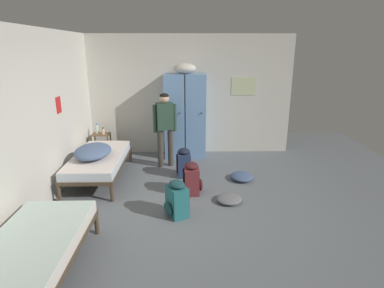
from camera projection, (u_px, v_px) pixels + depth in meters
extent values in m
plane|color=slate|center=(192.00, 207.00, 4.94)|extent=(8.85, 8.85, 0.00)
cube|color=beige|center=(189.00, 95.00, 7.22)|extent=(4.64, 0.06, 2.68)
cube|color=beige|center=(31.00, 125.00, 4.50)|extent=(0.06, 5.53, 2.68)
cube|color=beige|center=(244.00, 86.00, 7.16)|extent=(0.55, 0.01, 0.40)
cube|color=red|center=(59.00, 105.00, 5.39)|extent=(0.01, 0.20, 0.28)
cube|color=#6B93C6|center=(175.00, 116.00, 7.04)|extent=(0.44, 0.52, 1.85)
cylinder|color=black|center=(180.00, 113.00, 6.74)|extent=(0.02, 0.03, 0.02)
cube|color=#6B93C6|center=(195.00, 116.00, 7.05)|extent=(0.44, 0.52, 1.85)
cylinder|color=black|center=(201.00, 113.00, 6.75)|extent=(0.02, 0.03, 0.02)
ellipsoid|color=beige|center=(185.00, 68.00, 6.74)|extent=(0.48, 0.36, 0.22)
cylinder|color=brown|center=(92.00, 148.00, 6.92)|extent=(0.03, 0.03, 0.55)
cylinder|color=brown|center=(108.00, 148.00, 6.93)|extent=(0.03, 0.03, 0.55)
cylinder|color=brown|center=(96.00, 145.00, 7.18)|extent=(0.03, 0.03, 0.55)
cylinder|color=brown|center=(111.00, 145.00, 7.19)|extent=(0.03, 0.03, 0.55)
cube|color=brown|center=(102.00, 150.00, 7.08)|extent=(0.38, 0.30, 0.02)
cube|color=brown|center=(101.00, 134.00, 6.97)|extent=(0.38, 0.30, 0.02)
cylinder|color=#473828|center=(33.00, 225.00, 4.19)|extent=(0.06, 0.06, 0.28)
cylinder|color=#473828|center=(97.00, 224.00, 4.21)|extent=(0.06, 0.06, 0.28)
cube|color=#473828|center=(31.00, 257.00, 3.27)|extent=(0.90, 1.90, 0.06)
cube|color=silver|center=(29.00, 249.00, 3.24)|extent=(0.87, 1.84, 0.14)
cube|color=silver|center=(28.00, 243.00, 3.22)|extent=(0.86, 1.82, 0.01)
cylinder|color=#473828|center=(59.00, 194.00, 5.08)|extent=(0.06, 0.06, 0.28)
cylinder|color=#473828|center=(112.00, 193.00, 5.10)|extent=(0.06, 0.06, 0.28)
cylinder|color=#473828|center=(91.00, 156.00, 6.84)|extent=(0.06, 0.06, 0.28)
cylinder|color=#473828|center=(130.00, 156.00, 6.86)|extent=(0.06, 0.06, 0.28)
cube|color=#473828|center=(99.00, 164.00, 5.92)|extent=(0.90, 1.90, 0.06)
cube|color=silver|center=(99.00, 159.00, 5.89)|extent=(0.87, 1.84, 0.14)
cube|color=silver|center=(99.00, 155.00, 5.87)|extent=(0.86, 1.82, 0.01)
ellipsoid|color=slate|center=(93.00, 151.00, 5.70)|extent=(0.63, 0.87, 0.22)
cylinder|color=#3D3833|center=(171.00, 147.00, 6.59)|extent=(0.12, 0.12, 0.79)
cylinder|color=#3D3833|center=(160.00, 148.00, 6.54)|extent=(0.12, 0.12, 0.79)
cube|color=#284233|center=(165.00, 116.00, 6.37)|extent=(0.37, 0.27, 0.54)
cylinder|color=#284233|center=(175.00, 118.00, 6.43)|extent=(0.08, 0.08, 0.56)
cylinder|color=#284233|center=(155.00, 119.00, 6.33)|extent=(0.08, 0.08, 0.56)
sphere|color=#DBAD89|center=(164.00, 98.00, 6.26)|extent=(0.19, 0.19, 0.19)
ellipsoid|color=black|center=(164.00, 96.00, 6.25)|extent=(0.18, 0.18, 0.11)
cylinder|color=silver|center=(97.00, 129.00, 6.96)|extent=(0.07, 0.07, 0.19)
cylinder|color=#2666B2|center=(96.00, 124.00, 6.93)|extent=(0.04, 0.04, 0.03)
cylinder|color=beige|center=(103.00, 131.00, 6.92)|extent=(0.06, 0.06, 0.13)
cylinder|color=black|center=(103.00, 128.00, 6.89)|extent=(0.03, 0.03, 0.03)
cube|color=#23666B|center=(177.00, 201.00, 4.64)|extent=(0.36, 0.39, 0.46)
ellipsoid|color=#193D42|center=(168.00, 209.00, 4.59)|extent=(0.18, 0.25, 0.20)
ellipsoid|color=#193D42|center=(177.00, 184.00, 4.56)|extent=(0.32, 0.36, 0.10)
cube|color=black|center=(183.00, 196.00, 4.77)|extent=(0.04, 0.06, 0.32)
cube|color=black|center=(188.00, 200.00, 4.62)|extent=(0.04, 0.06, 0.32)
cube|color=maroon|center=(192.00, 181.00, 5.36)|extent=(0.25, 0.33, 0.46)
ellipsoid|color=#42191E|center=(201.00, 185.00, 5.40)|extent=(0.09, 0.24, 0.20)
ellipsoid|color=#42191E|center=(192.00, 166.00, 5.29)|extent=(0.23, 0.30, 0.10)
cube|color=black|center=(184.00, 182.00, 5.26)|extent=(0.03, 0.05, 0.32)
cube|color=black|center=(184.00, 177.00, 5.43)|extent=(0.03, 0.05, 0.32)
cube|color=navy|center=(184.00, 165.00, 6.10)|extent=(0.26, 0.33, 0.46)
ellipsoid|color=black|center=(192.00, 168.00, 6.13)|extent=(0.09, 0.24, 0.20)
ellipsoid|color=black|center=(184.00, 151.00, 6.02)|extent=(0.23, 0.30, 0.10)
cube|color=black|center=(177.00, 165.00, 6.00)|extent=(0.03, 0.05, 0.32)
cube|color=black|center=(177.00, 162.00, 6.17)|extent=(0.03, 0.05, 0.32)
ellipsoid|color=#42567A|center=(242.00, 177.00, 5.97)|extent=(0.41, 0.48, 0.12)
ellipsoid|color=slate|center=(229.00, 199.00, 5.11)|extent=(0.41, 0.42, 0.10)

